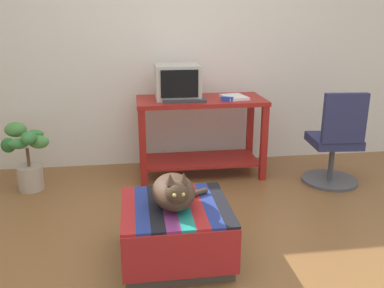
% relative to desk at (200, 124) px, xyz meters
% --- Properties ---
extents(ground_plane, '(14.00, 14.00, 0.00)m').
position_rel_desk_xyz_m(ground_plane, '(-0.22, -1.60, -0.51)').
color(ground_plane, brown).
extents(back_wall, '(8.00, 0.10, 2.60)m').
position_rel_desk_xyz_m(back_wall, '(-0.22, 0.45, 0.79)').
color(back_wall, silver).
rests_on(back_wall, ground_plane).
extents(desk, '(1.22, 0.56, 0.77)m').
position_rel_desk_xyz_m(desk, '(0.00, 0.00, 0.00)').
color(desk, maroon).
rests_on(desk, ground_plane).
extents(tv_monitor, '(0.41, 0.39, 0.32)m').
position_rel_desk_xyz_m(tv_monitor, '(-0.22, 0.04, 0.41)').
color(tv_monitor, '#BCB7A8').
rests_on(tv_monitor, desk).
extents(keyboard, '(0.40, 0.16, 0.02)m').
position_rel_desk_xyz_m(keyboard, '(-0.17, -0.13, 0.26)').
color(keyboard, '#333338').
rests_on(keyboard, desk).
extents(book, '(0.25, 0.30, 0.03)m').
position_rel_desk_xyz_m(book, '(0.32, -0.04, 0.26)').
color(book, white).
rests_on(book, desk).
extents(ottoman_with_blanket, '(0.68, 0.68, 0.38)m').
position_rel_desk_xyz_m(ottoman_with_blanket, '(-0.40, -1.48, -0.32)').
color(ottoman_with_blanket, '#4C4238').
rests_on(ottoman_with_blanket, ground_plane).
extents(cat, '(0.39, 0.41, 0.28)m').
position_rel_desk_xyz_m(cat, '(-0.41, -1.52, -0.02)').
color(cat, '#473323').
rests_on(cat, ottoman_with_blanket).
extents(potted_plant, '(0.43, 0.36, 0.61)m').
position_rel_desk_xyz_m(potted_plant, '(-1.60, -0.17, -0.20)').
color(potted_plant, '#B7A893').
rests_on(potted_plant, ground_plane).
extents(office_chair, '(0.52, 0.52, 0.89)m').
position_rel_desk_xyz_m(office_chair, '(1.19, -0.44, -0.13)').
color(office_chair, '#4C4C51').
rests_on(office_chair, ground_plane).
extents(stapler, '(0.11, 0.09, 0.04)m').
position_rel_desk_xyz_m(stapler, '(0.22, -0.16, 0.27)').
color(stapler, '#2342B7').
rests_on(stapler, desk).
extents(pen, '(0.14, 0.01, 0.01)m').
position_rel_desk_xyz_m(pen, '(0.35, 0.03, 0.26)').
color(pen, black).
rests_on(pen, desk).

